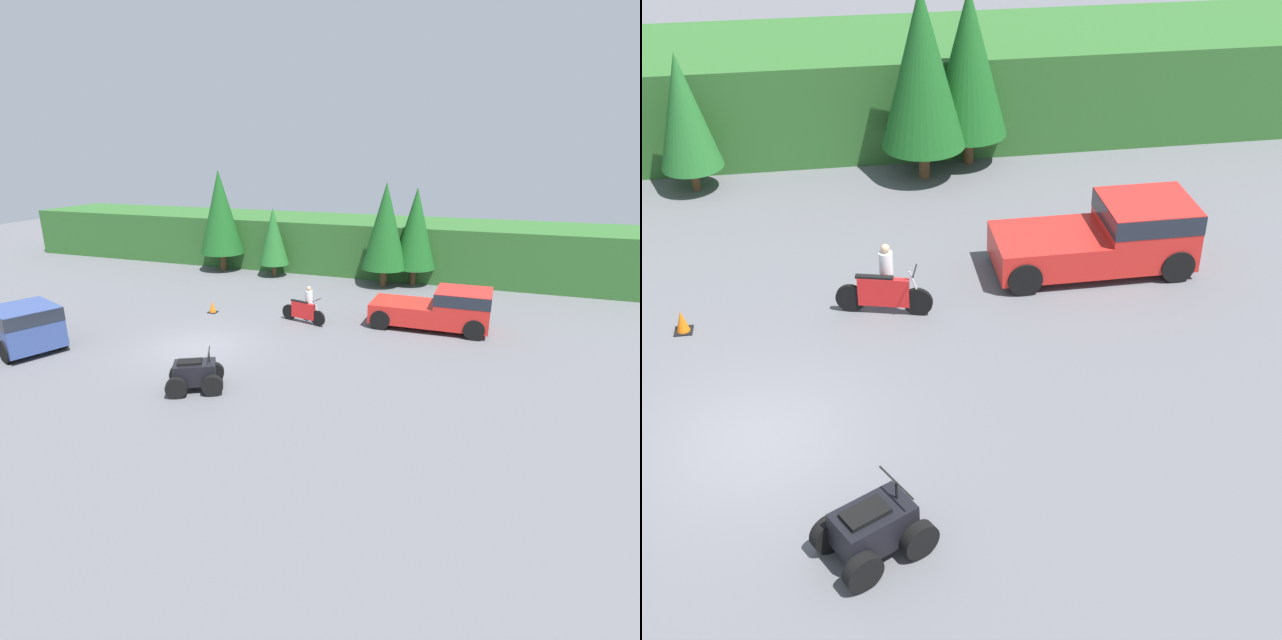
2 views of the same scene
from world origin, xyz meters
TOP-DOWN VIEW (x-y plane):
  - ground_plane at (0.00, 0.00)m, footprint 80.00×80.00m
  - hillside_backdrop at (0.00, 16.00)m, footprint 44.00×6.00m
  - tree_left at (-6.01, 12.36)m, footprint 2.79×2.79m
  - tree_mid_left at (-2.21, 12.02)m, footprint 1.84×1.84m
  - tree_mid_right at (4.74, 11.85)m, footprint 2.56×2.56m
  - tree_right at (6.28, 12.75)m, footprint 2.44×2.44m
  - pickup_truck_red at (8.78, 5.47)m, footprint 5.06×2.19m
  - pickup_truck_second at (-6.67, -2.27)m, footprint 5.47×3.82m
  - dirt_bike at (2.82, 4.18)m, footprint 2.28×0.84m
  - quad_atv at (2.01, -3.24)m, footprint 2.17×1.95m
  - rider_person at (2.94, 4.62)m, footprint 0.44×0.44m
  - traffic_cone at (-1.85, 4.12)m, footprint 0.42×0.42m

SIDE VIEW (x-z plane):
  - ground_plane at x=0.00m, z-range 0.00..0.00m
  - traffic_cone at x=-1.85m, z-range -0.02..0.53m
  - dirt_bike at x=2.82m, z-range -0.10..1.11m
  - quad_atv at x=2.01m, z-range -0.14..1.17m
  - rider_person at x=2.94m, z-range 0.07..1.67m
  - pickup_truck_red at x=8.78m, z-range 0.05..1.86m
  - pickup_truck_second at x=-6.67m, z-range 0.05..1.86m
  - hillside_backdrop at x=0.00m, z-range 0.00..3.22m
  - tree_mid_left at x=-2.21m, z-range 0.37..4.55m
  - tree_right at x=6.28m, z-range 0.49..6.02m
  - tree_mid_right at x=4.74m, z-range 0.51..6.34m
  - tree_left at x=-6.01m, z-range 0.56..6.90m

